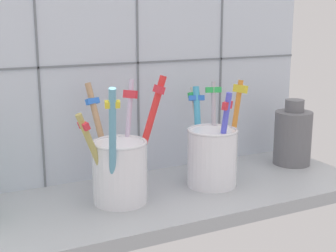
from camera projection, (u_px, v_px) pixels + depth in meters
The scene contains 5 objects.
counter_slab at pixel (168, 199), 73.71cm from camera, with size 64.00×22.00×2.00cm, color #9EA3A8.
tile_wall_back at pixel (135, 51), 79.26cm from camera, with size 64.00×2.20×45.00cm.
toothbrush_cup_left at pixel (120, 167), 69.05cm from camera, with size 14.35×14.85×17.86cm.
toothbrush_cup_right at pixel (212, 153), 76.01cm from camera, with size 9.62×11.19×16.39cm.
ceramic_vase at pixel (293, 136), 86.65cm from camera, with size 6.59×6.59×11.69cm.
Camera 1 is at (-31.37, -61.77, 28.49)cm, focal length 51.98 mm.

